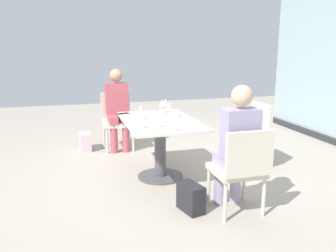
# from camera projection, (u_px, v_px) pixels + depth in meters

# --- Properties ---
(ground_plane) EXTENTS (12.00, 12.00, 0.00)m
(ground_plane) POSITION_uv_depth(u_px,v_px,m) (160.00, 177.00, 4.48)
(ground_plane) COLOR #A89E8E
(dining_table_main) EXTENTS (1.32, 0.85, 0.73)m
(dining_table_main) POSITION_uv_depth(u_px,v_px,m) (160.00, 135.00, 4.36)
(dining_table_main) COLOR silver
(dining_table_main) RESTS_ON ground_plane
(chair_side_end) EXTENTS (0.50, 0.46, 0.87)m
(chair_side_end) POSITION_uv_depth(u_px,v_px,m) (117.00, 117.00, 5.67)
(chair_side_end) COLOR beige
(chair_side_end) RESTS_ON ground_plane
(chair_far_right) EXTENTS (0.50, 0.46, 0.87)m
(chair_far_right) POSITION_uv_depth(u_px,v_px,m) (241.00, 166.00, 3.39)
(chair_far_right) COLOR beige
(chair_far_right) RESTS_ON ground_plane
(chair_near_window) EXTENTS (0.46, 0.51, 0.87)m
(chair_near_window) POSITION_uv_depth(u_px,v_px,m) (250.00, 132.00, 4.70)
(chair_near_window) COLOR beige
(chair_near_window) RESTS_ON ground_plane
(person_side_end) EXTENTS (0.39, 0.34, 1.26)m
(person_side_end) POSITION_uv_depth(u_px,v_px,m) (117.00, 106.00, 5.52)
(person_side_end) COLOR #B24C56
(person_side_end) RESTS_ON ground_plane
(person_far_right) EXTENTS (0.39, 0.34, 1.26)m
(person_far_right) POSITION_uv_depth(u_px,v_px,m) (237.00, 142.00, 3.45)
(person_far_right) COLOR #9E93B7
(person_far_right) RESTS_ON ground_plane
(wine_glass_0) EXTENTS (0.07, 0.07, 0.18)m
(wine_glass_0) POSITION_uv_depth(u_px,v_px,m) (166.00, 102.00, 4.82)
(wine_glass_0) COLOR silver
(wine_glass_0) RESTS_ON dining_table_main
(wine_glass_1) EXTENTS (0.07, 0.07, 0.18)m
(wine_glass_1) POSITION_uv_depth(u_px,v_px,m) (162.00, 104.00, 4.71)
(wine_glass_1) COLOR silver
(wine_glass_1) RESTS_ON dining_table_main
(wine_glass_2) EXTENTS (0.07, 0.07, 0.18)m
(wine_glass_2) POSITION_uv_depth(u_px,v_px,m) (157.00, 116.00, 3.89)
(wine_glass_2) COLOR silver
(wine_glass_2) RESTS_ON dining_table_main
(wine_glass_3) EXTENTS (0.07, 0.07, 0.18)m
(wine_glass_3) POSITION_uv_depth(u_px,v_px,m) (141.00, 109.00, 4.30)
(wine_glass_3) COLOR silver
(wine_glass_3) RESTS_ON dining_table_main
(wine_glass_4) EXTENTS (0.07, 0.07, 0.18)m
(wine_glass_4) POSITION_uv_depth(u_px,v_px,m) (140.00, 117.00, 3.82)
(wine_glass_4) COLOR silver
(wine_glass_4) RESTS_ON dining_table_main
(wine_glass_5) EXTENTS (0.07, 0.07, 0.18)m
(wine_glass_5) POSITION_uv_depth(u_px,v_px,m) (171.00, 119.00, 3.72)
(wine_glass_5) COLOR silver
(wine_glass_5) RESTS_ON dining_table_main
(wine_glass_6) EXTENTS (0.07, 0.07, 0.18)m
(wine_glass_6) POSITION_uv_depth(u_px,v_px,m) (169.00, 106.00, 4.52)
(wine_glass_6) COLOR silver
(wine_glass_6) RESTS_ON dining_table_main
(coffee_cup) EXTENTS (0.08, 0.08, 0.09)m
(coffee_cup) POSITION_uv_depth(u_px,v_px,m) (176.00, 114.00, 4.49)
(coffee_cup) COLOR white
(coffee_cup) RESTS_ON dining_table_main
(cell_phone_on_table) EXTENTS (0.11, 0.16, 0.01)m
(cell_phone_on_table) POSITION_uv_depth(u_px,v_px,m) (123.00, 113.00, 4.71)
(cell_phone_on_table) COLOR black
(cell_phone_on_table) RESTS_ON dining_table_main
(handbag_0) EXTENTS (0.31, 0.18, 0.28)m
(handbag_0) POSITION_uv_depth(u_px,v_px,m) (85.00, 142.00, 5.58)
(handbag_0) COLOR beige
(handbag_0) RESTS_ON ground_plane
(handbag_1) EXTENTS (0.33, 0.23, 0.28)m
(handbag_1) POSITION_uv_depth(u_px,v_px,m) (191.00, 198.00, 3.54)
(handbag_1) COLOR #232328
(handbag_1) RESTS_ON ground_plane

